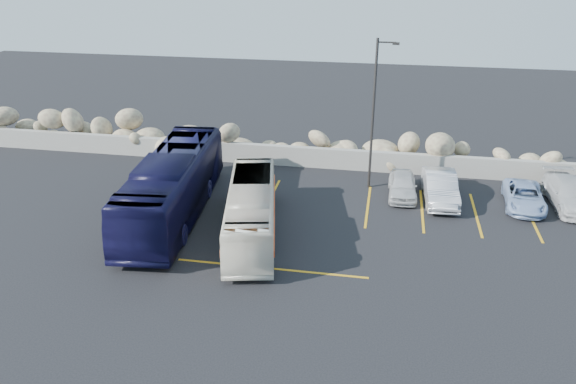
% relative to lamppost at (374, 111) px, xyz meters
% --- Properties ---
extents(ground, '(90.00, 90.00, 0.00)m').
position_rel_lamppost_xyz_m(ground, '(-2.56, -9.50, -4.30)').
color(ground, black).
rests_on(ground, ground).
extents(seawall, '(60.00, 0.40, 1.20)m').
position_rel_lamppost_xyz_m(seawall, '(-2.56, 2.50, -3.70)').
color(seawall, gray).
rests_on(seawall, ground).
extents(riprap_pile, '(54.00, 2.80, 2.60)m').
position_rel_lamppost_xyz_m(riprap_pile, '(-2.56, 3.70, -3.00)').
color(riprap_pile, '#8D745C').
rests_on(riprap_pile, ground).
extents(parking_lines, '(18.16, 9.36, 0.01)m').
position_rel_lamppost_xyz_m(parking_lines, '(2.09, -3.93, -4.29)').
color(parking_lines, gold).
rests_on(parking_lines, ground).
extents(lamppost, '(1.14, 0.18, 8.00)m').
position_rel_lamppost_xyz_m(lamppost, '(0.00, 0.00, 0.00)').
color(lamppost, '#302D2B').
rests_on(lamppost, ground).
extents(vintage_bus, '(3.75, 8.93, 2.42)m').
position_rel_lamppost_xyz_m(vintage_bus, '(-5.04, -6.52, -3.08)').
color(vintage_bus, silver).
rests_on(vintage_bus, ground).
extents(tour_coach, '(3.69, 11.42, 3.13)m').
position_rel_lamppost_xyz_m(tour_coach, '(-9.26, -5.19, -2.73)').
color(tour_coach, black).
rests_on(tour_coach, ground).
extents(car_a, '(1.52, 3.61, 1.22)m').
position_rel_lamppost_xyz_m(car_a, '(1.73, -0.88, -3.69)').
color(car_a, silver).
rests_on(car_a, ground).
extents(car_b, '(1.79, 4.55, 1.47)m').
position_rel_lamppost_xyz_m(car_b, '(3.63, -1.10, -3.56)').
color(car_b, '#BCBCC1').
rests_on(car_b, ground).
extents(car_c, '(2.14, 4.72, 1.34)m').
position_rel_lamppost_xyz_m(car_c, '(10.05, -0.61, -3.63)').
color(car_c, silver).
rests_on(car_c, ground).
extents(car_d, '(2.12, 4.12, 1.11)m').
position_rel_lamppost_xyz_m(car_d, '(7.79, -1.11, -3.74)').
color(car_d, '#98B1D8').
rests_on(car_d, ground).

